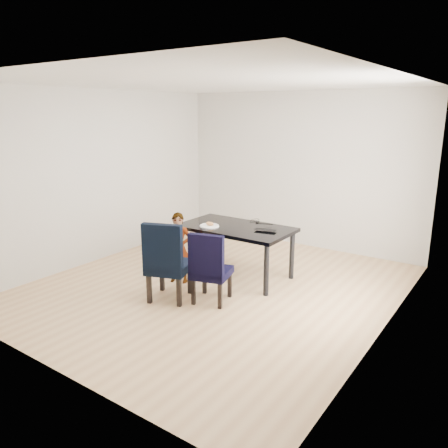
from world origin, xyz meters
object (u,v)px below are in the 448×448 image
Objects in this scene: chair_right at (212,266)px; child at (179,248)px; laptop at (266,230)px; dining_table at (236,251)px; chair_left at (169,260)px; plate at (209,226)px.

chair_right is 0.93× the size of child.
chair_right is 3.11× the size of laptop.
dining_table is 0.61m from laptop.
chair_right reaches higher than dining_table.
chair_left is 1.13× the size of chair_right.
chair_left reaches higher than child.
dining_table is 5.36× the size of laptop.
laptop is (0.99, 0.71, 0.26)m from child.
chair_right is at bearing 64.95° from laptop.
child reaches higher than dining_table.
laptop is at bearing 12.74° from child.
dining_table is at bearing 56.91° from chair_left.
child is at bearing 98.08° from chair_left.
chair_left is (-0.25, -1.15, 0.15)m from dining_table.
child is 3.35× the size of laptop.
chair_left is 0.97m from plate.
child reaches higher than laptop.
chair_left is at bearing -86.28° from plate.
child is at bearing -116.20° from plate.
child is (-0.53, -0.65, 0.12)m from dining_table.
chair_left reaches higher than chair_right.
dining_table is 5.75× the size of plate.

